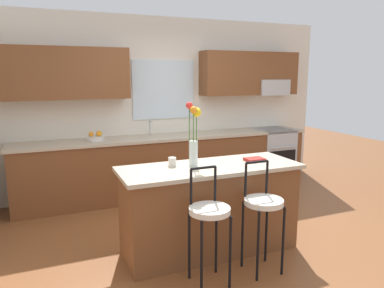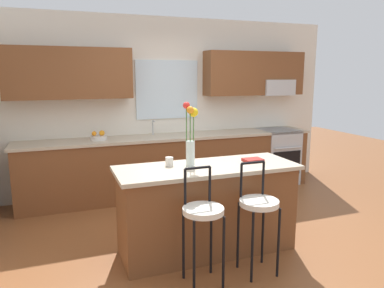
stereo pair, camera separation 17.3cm
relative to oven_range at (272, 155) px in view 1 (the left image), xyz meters
name	(u,v)px [view 1 (the left image)]	position (x,y,z in m)	size (l,w,h in m)	color
ground_plane	(220,237)	(-1.85, -1.68, -0.46)	(14.00, 14.00, 0.00)	brown
back_wall_assembly	(166,96)	(-1.81, 0.31, 1.05)	(5.60, 0.50, 2.70)	silver
counter_run	(170,165)	(-1.85, 0.02, 0.01)	(4.56, 0.64, 0.92)	brown
sink_faucet	(150,126)	(-2.12, 0.17, 0.60)	(0.02, 0.13, 0.23)	#B7BABC
oven_range	(272,155)	(0.00, 0.00, 0.00)	(0.60, 0.64, 0.92)	#B7BABC
kitchen_island	(210,208)	(-2.09, -1.90, 0.00)	(1.86, 0.70, 0.92)	brown
bar_stool_near	(209,215)	(-2.36, -2.46, 0.18)	(0.36, 0.36, 1.04)	black
bar_stool_middle	(263,207)	(-1.81, -2.46, 0.18)	(0.36, 0.36, 1.04)	black
flower_vase	(194,135)	(-2.25, -1.84, 0.78)	(0.15, 0.14, 0.65)	silver
mug_ceramic	(172,162)	(-2.45, -1.77, 0.51)	(0.08, 0.08, 0.09)	silver
cookbook	(255,160)	(-1.56, -1.90, 0.48)	(0.20, 0.15, 0.03)	maroon
fruit_bowl_oranges	(95,138)	(-2.96, 0.02, 0.50)	(0.24, 0.24, 0.13)	silver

